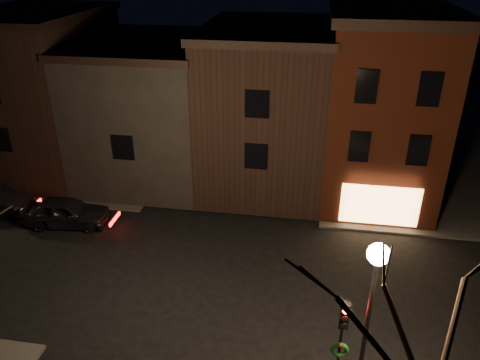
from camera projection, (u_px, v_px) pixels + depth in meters
name	position (u px, v px, depth m)	size (l,w,h in m)	color
ground	(206.00, 277.00, 21.21)	(120.00, 120.00, 0.00)	black
sidewalk_far_left	(38.00, 113.00, 41.67)	(30.00, 30.00, 0.12)	#2D2B28
corner_building	(382.00, 107.00, 25.95)	(6.50, 8.50, 10.50)	#42170B
row_building_a	(267.00, 106.00, 28.05)	(7.30, 10.30, 9.40)	black
row_building_b	(152.00, 108.00, 29.32)	(7.80, 10.30, 8.40)	black
row_building_c	(43.00, 91.00, 30.03)	(7.30, 10.30, 9.90)	black
street_lamp_near	(373.00, 288.00, 12.69)	(0.60, 0.60, 6.48)	black
traffic_signal	(341.00, 336.00, 14.29)	(0.58, 0.38, 4.05)	black
bare_tree_right	(453.00, 335.00, 9.87)	(6.40, 6.40, 8.50)	black
parked_car_a	(66.00, 212.00, 24.87)	(1.82, 4.53, 1.54)	black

